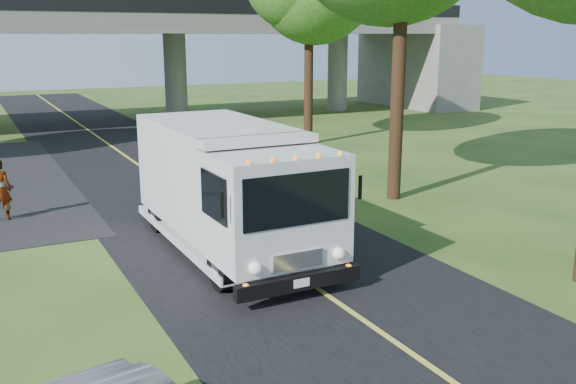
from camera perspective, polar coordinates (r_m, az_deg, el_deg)
ground at (r=11.48m, az=10.96°, el=-14.05°), size 120.00×120.00×0.00m
road at (r=19.74m, az=-7.11°, el=-1.91°), size 7.00×90.00×0.02m
lane_line at (r=19.74m, az=-7.11°, el=-1.85°), size 0.12×90.00×0.01m
overpass at (r=40.42m, az=-18.39°, el=12.03°), size 54.00×10.00×7.30m
step_van at (r=15.93m, az=-5.25°, el=0.68°), size 2.82×7.54×3.16m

